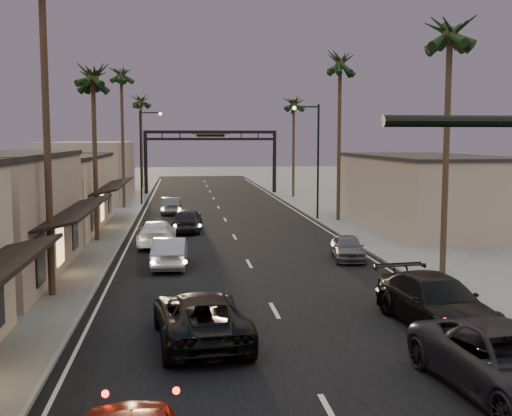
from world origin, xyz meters
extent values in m
plane|color=slate|center=(0.00, 40.00, 0.00)|extent=(200.00, 200.00, 0.00)
cube|color=black|center=(0.00, 45.00, 0.00)|extent=(14.00, 120.00, 0.02)
cube|color=slate|center=(-9.50, 52.00, 0.06)|extent=(5.00, 92.00, 0.12)
cube|color=slate|center=(9.50, 52.00, 0.06)|extent=(5.00, 92.00, 0.12)
cube|color=beige|center=(-13.00, 42.00, 2.50)|extent=(8.00, 16.00, 5.00)
cube|color=#A09080|center=(-13.00, 65.00, 3.00)|extent=(8.00, 20.00, 6.00)
cube|color=#A09080|center=(14.00, 40.00, 2.50)|extent=(8.00, 18.00, 5.00)
cube|color=black|center=(-7.40, 70.00, 3.50)|extent=(0.40, 0.40, 7.00)
cube|color=black|center=(7.40, 70.00, 3.50)|extent=(0.40, 0.40, 7.00)
cube|color=black|center=(0.00, 70.00, 7.10)|extent=(15.20, 0.35, 0.35)
cube|color=black|center=(0.00, 70.00, 6.30)|extent=(15.20, 0.30, 0.30)
cube|color=beige|center=(0.00, 69.98, 6.70)|extent=(4.20, 0.12, 1.00)
cylinder|color=black|center=(7.20, 45.00, 4.50)|extent=(0.16, 0.16, 9.00)
cylinder|color=black|center=(6.20, 45.00, 8.80)|extent=(2.00, 0.12, 0.12)
sphere|color=#FFD899|center=(5.30, 45.00, 8.70)|extent=(0.30, 0.30, 0.30)
cylinder|color=black|center=(-7.20, 58.00, 4.50)|extent=(0.16, 0.16, 9.00)
cylinder|color=black|center=(-6.20, 58.00, 8.80)|extent=(2.00, 0.12, 0.12)
sphere|color=#FFD899|center=(-5.30, 58.00, 8.70)|extent=(0.30, 0.30, 0.30)
cylinder|color=#38281C|center=(-8.60, 22.00, 6.50)|extent=(0.28, 0.28, 13.00)
cylinder|color=#38281C|center=(-8.60, 36.00, 5.00)|extent=(0.28, 0.28, 10.00)
sphere|color=black|center=(-8.60, 36.00, 10.60)|extent=(3.20, 3.20, 3.20)
cylinder|color=#38281C|center=(-8.60, 55.00, 6.00)|extent=(0.28, 0.28, 12.00)
sphere|color=black|center=(-8.60, 55.00, 12.60)|extent=(3.20, 3.20, 3.20)
cylinder|color=#38281C|center=(8.60, 24.00, 5.50)|extent=(0.28, 0.28, 11.00)
sphere|color=black|center=(8.60, 24.00, 11.60)|extent=(3.20, 3.20, 3.20)
cylinder|color=#38281C|center=(8.60, 44.00, 6.00)|extent=(0.28, 0.28, 12.00)
sphere|color=black|center=(8.60, 44.00, 12.60)|extent=(3.20, 3.20, 3.20)
cylinder|color=#38281C|center=(8.60, 64.00, 5.00)|extent=(0.28, 0.28, 10.00)
sphere|color=black|center=(8.60, 64.00, 10.60)|extent=(3.20, 3.20, 3.20)
cylinder|color=#38281C|center=(-8.30, 78.00, 5.50)|extent=(0.28, 0.28, 11.00)
sphere|color=black|center=(-8.30, 78.00, 11.60)|extent=(3.20, 3.20, 3.20)
imported|color=black|center=(-2.85, 15.64, 0.81)|extent=(3.24, 6.03, 1.61)
imported|color=#9FA0A5|center=(-4.00, 27.60, 0.75)|extent=(1.77, 4.64, 1.51)
imported|color=white|center=(-4.87, 34.21, 0.75)|extent=(2.31, 5.25, 1.50)
imported|color=black|center=(-3.04, 39.71, 0.83)|extent=(2.33, 5.01, 1.66)
imported|color=#505055|center=(-4.25, 50.34, 0.71)|extent=(1.75, 4.41, 1.43)
imported|color=black|center=(4.62, 10.47, 0.86)|extent=(3.51, 6.46, 1.72)
imported|color=black|center=(5.17, 16.39, 0.86)|extent=(3.15, 6.18, 1.72)
imported|color=#4F5055|center=(5.28, 28.47, 0.66)|extent=(2.03, 4.04, 1.32)
camera|label=1|loc=(-3.38, -4.02, 6.38)|focal=45.00mm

